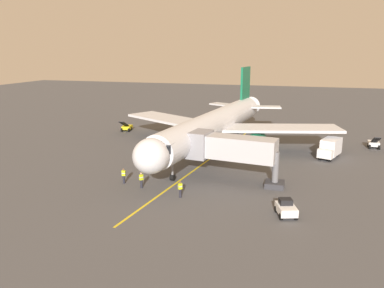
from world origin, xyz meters
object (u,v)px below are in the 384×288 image
belt_loader_portside (374,143)px  belt_loader_starboard_side (127,127)px  jet_bridge (225,148)px  box_truck_rear_apron (330,148)px  ground_crew_marshaller (141,180)px  airplane (215,124)px  ground_crew_wing_walker (124,176)px  ground_crew_loader (180,189)px  tug_near_nose (286,208)px

belt_loader_portside → belt_loader_starboard_side: size_ratio=0.98×
jet_bridge → belt_loader_starboard_side: size_ratio=2.45×
belt_loader_starboard_side → box_truck_rear_apron: size_ratio=0.94×
belt_loader_starboard_side → box_truck_rear_apron: box_truck_rear_apron is taller
jet_bridge → ground_crew_marshaller: bearing=31.4°
jet_bridge → belt_loader_portside: bearing=-132.0°
airplane → belt_loader_starboard_side: airplane is taller
ground_crew_wing_walker → belt_loader_portside: belt_loader_portside is taller
jet_bridge → box_truck_rear_apron: (-11.88, -12.96, -2.38)m
ground_crew_wing_walker → belt_loader_starboard_side: size_ratio=0.36×
ground_crew_loader → tug_near_nose: bearing=172.1°
ground_crew_loader → box_truck_rear_apron: box_truck_rear_apron is taller
ground_crew_marshaller → belt_loader_portside: (-26.68, -25.56, -0.17)m
ground_crew_marshaller → box_truck_rear_apron: size_ratio=0.34×
jet_bridge → box_truck_rear_apron: jet_bridge is taller
tug_near_nose → box_truck_rear_apron: size_ratio=0.53×
ground_crew_loader → belt_loader_portside: bearing=-128.9°
airplane → jet_bridge: airplane is taller
tug_near_nose → ground_crew_marshaller: bearing=-10.9°
belt_loader_portside → ground_crew_wing_walker: bearing=40.5°
ground_crew_loader → box_truck_rear_apron: bearing=-128.0°
airplane → belt_loader_starboard_side: bearing=-27.2°
jet_bridge → ground_crew_marshaller: (8.07, 4.92, -2.88)m
ground_crew_marshaller → belt_loader_starboard_side: belt_loader_starboard_side is taller
box_truck_rear_apron → jet_bridge: bearing=47.5°
ground_crew_wing_walker → belt_loader_starboard_side: belt_loader_starboard_side is taller
jet_bridge → belt_loader_starboard_side: jet_bridge is taller
ground_crew_marshaller → ground_crew_wing_walker: bearing=-16.8°
ground_crew_loader → belt_loader_starboard_side: (19.37, -27.86, -0.17)m
jet_bridge → ground_crew_loader: bearing=63.2°
ground_crew_wing_walker → box_truck_rear_apron: box_truck_rear_apron is taller
jet_bridge → ground_crew_loader: size_ratio=6.74×
ground_crew_loader → tug_near_nose: size_ratio=0.64×
ground_crew_marshaller → ground_crew_wing_walker: size_ratio=1.00×
ground_crew_marshaller → ground_crew_wing_walker: (2.43, -0.73, 0.00)m
airplane → box_truck_rear_apron: (-15.78, -1.09, -2.62)m
airplane → ground_crew_wing_walker: 17.63m
belt_loader_starboard_side → ground_crew_marshaller: bearing=118.8°
ground_crew_loader → tug_near_nose: 10.44m
airplane → ground_crew_loader: size_ratio=23.58×
airplane → jet_bridge: 12.50m
box_truck_rear_apron → airplane: bearing=4.0°
airplane → ground_crew_loader: (-0.67, 18.26, -3.12)m
box_truck_rear_apron → tug_near_nose: bearing=77.1°
airplane → ground_crew_marshaller: 17.58m
jet_bridge → belt_loader_starboard_side: (22.60, -21.46, -3.05)m
jet_bridge → tug_near_nose: (-7.11, 7.84, -3.06)m
jet_bridge → belt_loader_portside: 27.96m
airplane → box_truck_rear_apron: bearing=-176.0°
airplane → tug_near_nose: 22.82m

